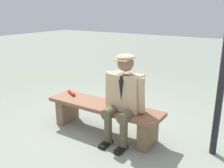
{
  "coord_description": "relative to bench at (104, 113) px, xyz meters",
  "views": [
    {
      "loc": [
        -2.05,
        2.89,
        1.85
      ],
      "look_at": [
        -0.16,
        0.0,
        0.82
      ],
      "focal_mm": 39.96,
      "sensor_mm": 36.0,
      "label": 1
    }
  ],
  "objects": [
    {
      "name": "rolled_magazine",
      "position": [
        0.72,
        -0.08,
        0.17
      ],
      "size": [
        0.24,
        0.17,
        0.05
      ],
      "primitive_type": "cylinder",
      "rotation": [
        0.0,
        1.57,
        -0.5
      ],
      "color": "#B21E1E",
      "rests_on": "bench"
    },
    {
      "name": "bench",
      "position": [
        0.0,
        0.0,
        0.0
      ],
      "size": [
        1.87,
        0.48,
        0.47
      ],
      "color": "brown",
      "rests_on": "ground"
    },
    {
      "name": "ground_plane",
      "position": [
        0.0,
        0.0,
        -0.32
      ],
      "size": [
        30.0,
        30.0,
        0.0
      ],
      "primitive_type": "plane",
      "color": "gray"
    },
    {
      "name": "seated_man",
      "position": [
        -0.39,
        0.06,
        0.39
      ],
      "size": [
        0.63,
        0.57,
        1.28
      ],
      "color": "tan",
      "rests_on": "ground"
    }
  ]
}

